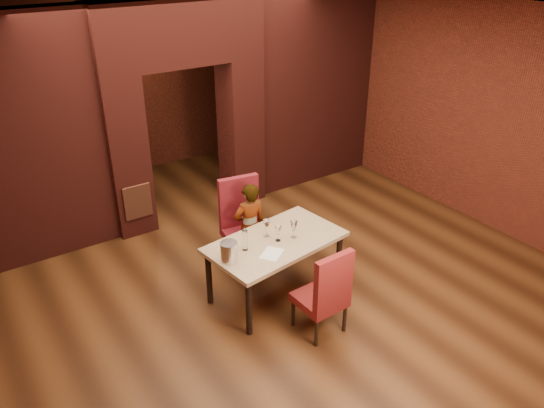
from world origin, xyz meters
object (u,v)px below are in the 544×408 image
(chair_far, at_px, (246,225))
(chair_near, at_px, (320,289))
(wine_glass_b, at_px, (278,234))
(person_seated, at_px, (250,227))
(wine_glass_a, at_px, (266,228))
(potted_plant, at_px, (276,230))
(water_bottle, at_px, (245,239))
(wine_bucket, at_px, (229,252))
(dining_table, at_px, (276,267))
(wine_glass_c, at_px, (294,229))

(chair_far, distance_m, chair_near, 1.55)
(chair_far, height_order, wine_glass_b, chair_far)
(person_seated, height_order, wine_glass_a, person_seated)
(wine_glass_b, xyz_separation_m, potted_plant, (0.62, 0.94, -0.61))
(chair_near, relative_size, water_bottle, 3.91)
(wine_glass_b, bearing_deg, person_seated, 87.58)
(chair_near, distance_m, potted_plant, 1.86)
(wine_bucket, bearing_deg, chair_near, -46.71)
(chair_near, height_order, water_bottle, chair_near)
(wine_bucket, height_order, potted_plant, wine_bucket)
(potted_plant, bearing_deg, water_bottle, -139.21)
(dining_table, height_order, chair_far, chair_far)
(wine_glass_c, bearing_deg, potted_plant, 66.86)
(chair_near, height_order, wine_glass_a, chair_near)
(dining_table, xyz_separation_m, water_bottle, (-0.40, 0.02, 0.51))
(person_seated, bearing_deg, wine_bucket, 51.37)
(person_seated, height_order, potted_plant, person_seated)
(wine_glass_c, bearing_deg, wine_bucket, -179.12)
(dining_table, relative_size, wine_bucket, 6.76)
(wine_glass_a, xyz_separation_m, wine_glass_b, (0.06, -0.16, -0.01))
(chair_far, height_order, potted_plant, chair_far)
(wine_glass_b, xyz_separation_m, water_bottle, (-0.42, 0.05, 0.04))
(dining_table, xyz_separation_m, wine_bucket, (-0.67, -0.08, 0.49))
(dining_table, height_order, person_seated, person_seated)
(dining_table, xyz_separation_m, potted_plant, (0.63, 0.92, -0.14))
(wine_glass_b, distance_m, potted_plant, 1.28)
(dining_table, xyz_separation_m, person_seated, (0.05, 0.66, 0.23))
(wine_glass_c, xyz_separation_m, wine_bucket, (-0.88, -0.01, 0.01))
(potted_plant, bearing_deg, wine_glass_b, -123.14)
(chair_near, distance_m, wine_bucket, 1.07)
(wine_bucket, distance_m, water_bottle, 0.29)
(wine_bucket, relative_size, potted_plant, 0.50)
(chair_near, xyz_separation_m, wine_glass_b, (-0.01, 0.79, 0.31))
(chair_near, relative_size, wine_glass_c, 4.88)
(chair_near, relative_size, person_seated, 0.88)
(dining_table, distance_m, chair_far, 0.76)
(person_seated, bearing_deg, wine_glass_a, 86.16)
(chair_near, distance_m, wine_glass_a, 1.01)
(wine_glass_c, height_order, potted_plant, wine_glass_c)
(person_seated, distance_m, wine_glass_a, 0.59)
(wine_glass_a, bearing_deg, chair_far, 83.13)
(chair_far, height_order, chair_near, chair_far)
(wine_bucket, bearing_deg, dining_table, 6.70)
(dining_table, distance_m, wine_glass_c, 0.53)
(wine_glass_b, bearing_deg, water_bottle, 173.54)
(dining_table, relative_size, chair_far, 1.35)
(person_seated, relative_size, water_bottle, 4.43)
(chair_far, height_order, wine_bucket, chair_far)
(potted_plant, bearing_deg, wine_glass_c, -113.14)
(wine_glass_c, xyz_separation_m, potted_plant, (0.42, 0.98, -0.62))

